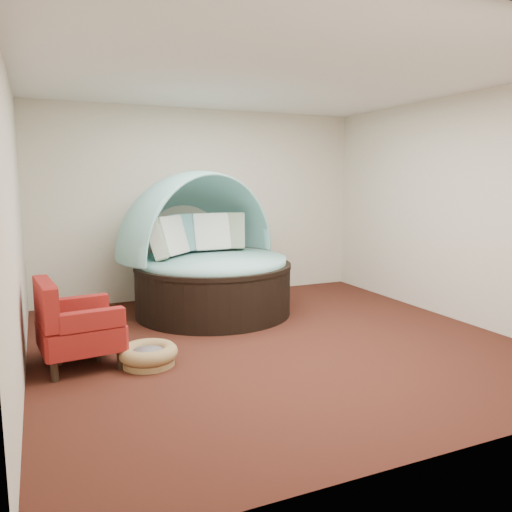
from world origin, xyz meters
name	(u,v)px	position (x,y,z in m)	size (l,w,h in m)	color
floor	(275,341)	(0.00, 0.00, 0.00)	(5.00, 5.00, 0.00)	#441B13
wall_back	(203,204)	(0.00, 2.50, 1.40)	(5.00, 5.00, 0.00)	beige
wall_front	(456,240)	(0.00, -2.50, 1.40)	(5.00, 5.00, 0.00)	beige
wall_left	(14,222)	(-2.50, 0.00, 1.40)	(5.00, 5.00, 0.00)	beige
wall_right	(454,209)	(2.50, 0.00, 1.40)	(5.00, 5.00, 0.00)	beige
ceiling	(276,76)	(0.00, 0.00, 2.80)	(5.00, 5.00, 0.00)	white
canopy_daybed	(206,247)	(-0.28, 1.52, 0.87)	(2.72, 2.69, 1.89)	black
pet_basket	(148,355)	(-1.42, -0.15, 0.10)	(0.72, 0.72, 0.20)	brown
red_armchair	(74,326)	(-2.05, 0.10, 0.39)	(0.80, 0.81, 0.85)	black
side_table	(79,330)	(-2.00, 0.36, 0.28)	(0.50, 0.50, 0.44)	black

